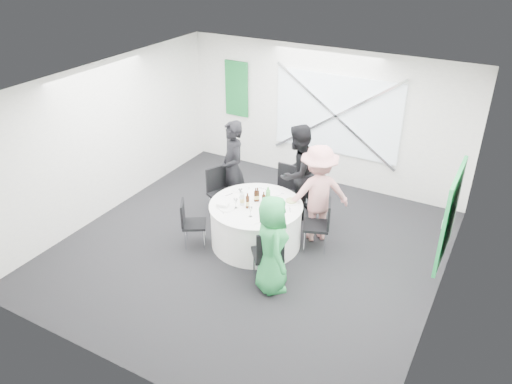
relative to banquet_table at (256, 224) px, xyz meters
The scene contains 48 objects.
floor 0.43m from the banquet_table, 90.00° to the right, with size 6.00×6.00×0.00m, color black.
ceiling 2.43m from the banquet_table, 90.00° to the right, with size 6.00×6.00×0.00m, color silver.
wall_back 2.98m from the banquet_table, 90.00° to the left, with size 6.00×6.00×0.00m, color white.
wall_front 3.36m from the banquet_table, 90.00° to the right, with size 6.00×6.00×0.00m, color white.
wall_left 3.17m from the banquet_table, behind, with size 6.00×6.00×0.00m, color white.
wall_right 3.17m from the banquet_table, ahead, with size 6.00×6.00×0.00m, color white.
window_panel 2.99m from the banquet_table, 83.80° to the left, with size 2.60×0.03×1.60m, color silver.
window_brace_a 2.96m from the banquet_table, 83.71° to the left, with size 0.05×0.05×3.16m, color silver.
window_brace_b 2.96m from the banquet_table, 83.71° to the left, with size 0.05×0.05×3.16m, color silver.
green_banner 3.65m from the banquet_table, 126.03° to the left, with size 0.55×0.04×1.20m, color #167237.
green_sign 3.08m from the banquet_table, ahead, with size 0.05×1.20×1.40m, color #198D40.
banquet_table is the anchor object (origin of this frame).
chair_back 1.13m from the banquet_table, 89.95° to the left, with size 0.45×0.46×0.98m.
chair_back_left 1.17m from the banquet_table, 154.38° to the left, with size 0.58×0.58×0.95m.
chair_back_right 1.10m from the banquet_table, 20.08° to the left, with size 0.54×0.53×0.91m.
chair_front_right 1.11m from the banquet_table, 51.13° to the right, with size 0.61×0.62×0.96m.
chair_front_left 1.12m from the banquet_table, 148.57° to the right, with size 0.52×0.52×0.83m.
person_man_back_left 1.26m from the banquet_table, 140.75° to the left, with size 0.66×0.44×1.82m, color black.
person_man_back 1.28m from the banquet_table, 79.34° to the left, with size 0.88×0.48×1.81m, color black.
person_woman_pink 1.16m from the banquet_table, 39.38° to the left, with size 1.12×0.52×1.73m, color #D98D8C.
person_woman_green 1.26m from the banquet_table, 50.00° to the right, with size 0.75×0.49×1.54m, color green.
plate_back 0.65m from the banquet_table, 83.29° to the left, with size 0.29×0.29×0.01m.
plate_back_left 0.71m from the banquet_table, 146.23° to the left, with size 0.28×0.28×0.01m.
plate_back_right 0.72m from the banquet_table, 37.64° to the left, with size 0.29×0.29×0.04m.
plate_front_right 0.72m from the banquet_table, 33.91° to the right, with size 0.25×0.25×0.04m.
plate_front_left 0.63m from the banquet_table, 136.87° to the right, with size 0.26×0.26×0.01m.
napkin 0.69m from the banquet_table, 143.94° to the right, with size 0.18×0.12×0.05m, color white.
beer_bottle_a 0.49m from the banquet_table, 121.01° to the left, with size 0.06×0.06×0.24m.
beer_bottle_b 0.49m from the banquet_table, 107.65° to the left, with size 0.06×0.06×0.25m.
beer_bottle_c 0.50m from the banquet_table, 11.92° to the left, with size 0.06×0.06×0.26m.
beer_bottle_d 0.51m from the banquet_table, 115.81° to the right, with size 0.06×0.06×0.27m.
green_water_bottle 0.55m from the banquet_table, 29.78° to the left, with size 0.08×0.08×0.32m.
clear_water_bottle 0.53m from the banquet_table, 152.03° to the right, with size 0.08×0.08×0.27m.
wine_glass_a 0.61m from the banquet_table, 133.61° to the right, with size 0.07×0.07×0.17m.
wine_glass_b 0.64m from the banquet_table, 46.40° to the right, with size 0.07×0.07×0.17m.
wine_glass_c 0.61m from the banquet_table, 166.78° to the left, with size 0.07×0.07×0.17m.
wine_glass_d 0.63m from the banquet_table, 74.19° to the right, with size 0.07×0.07×0.17m.
wine_glass_e 0.61m from the banquet_table, 29.24° to the right, with size 0.07×0.07×0.17m.
fork_a 0.69m from the banquet_table, 11.90° to the left, with size 0.01×0.15×0.01m, color silver.
knife_a 0.69m from the banquet_table, 44.07° to the left, with size 0.01×0.15×0.01m, color silver.
fork_b 0.69m from the banquet_table, 73.14° to the left, with size 0.01×0.15×0.01m, color silver.
knife_b 0.69m from the banquet_table, 107.10° to the left, with size 0.01×0.15×0.01m, color silver.
fork_c 0.69m from the banquet_table, 152.03° to the right, with size 0.01×0.15×0.01m, color silver.
knife_c 0.69m from the banquet_table, 128.68° to the right, with size 0.01×0.15×0.01m, color silver.
fork_d 0.69m from the banquet_table, 56.75° to the right, with size 0.01×0.15×0.01m, color silver.
knife_d 0.69m from the banquet_table, 20.48° to the right, with size 0.01×0.15×0.01m, color silver.
fork_e 0.69m from the banquet_table, 136.58° to the left, with size 0.01×0.15×0.01m, color silver.
knife_e 0.69m from the banquet_table, behind, with size 0.01×0.15×0.01m, color silver.
Camera 1 is at (3.46, -6.05, 4.89)m, focal length 35.00 mm.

